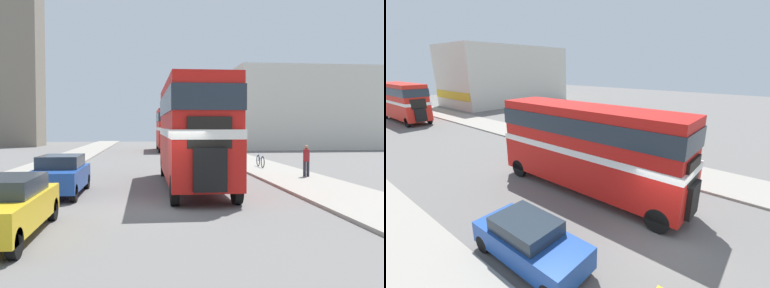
% 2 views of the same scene
% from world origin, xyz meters
% --- Properties ---
extents(ground_plane, '(120.00, 120.00, 0.00)m').
position_xyz_m(ground_plane, '(0.00, 0.00, 0.00)').
color(ground_plane, slate).
extents(sidewalk_right, '(3.50, 120.00, 0.12)m').
position_xyz_m(sidewalk_right, '(6.75, 0.00, 0.06)').
color(sidewalk_right, gray).
rests_on(sidewalk_right, ground_plane).
extents(double_decker_bus, '(2.42, 10.49, 4.45)m').
position_xyz_m(double_decker_bus, '(1.38, 4.57, 2.63)').
color(double_decker_bus, red).
rests_on(double_decker_bus, ground_plane).
extents(bus_distant, '(2.52, 9.41, 4.41)m').
position_xyz_m(bus_distant, '(1.89, 32.04, 2.61)').
color(bus_distant, red).
rests_on(bus_distant, ground_plane).
extents(car_parked_near, '(1.69, 4.45, 1.43)m').
position_xyz_m(car_parked_near, '(-4.00, -3.32, 0.75)').
color(car_parked_near, gold).
rests_on(car_parked_near, ground_plane).
extents(car_parked_mid, '(1.72, 4.18, 1.53)m').
position_xyz_m(car_parked_mid, '(-3.89, 2.96, 0.79)').
color(car_parked_mid, '#1E479E').
rests_on(car_parked_mid, ground_plane).
extents(pedestrian_walking, '(0.32, 0.32, 1.58)m').
position_xyz_m(pedestrian_walking, '(7.41, 6.78, 1.01)').
color(pedestrian_walking, '#282833').
rests_on(pedestrian_walking, sidewalk_right).
extents(bicycle_on_pavement, '(0.05, 1.76, 0.78)m').
position_xyz_m(bicycle_on_pavement, '(6.47, 11.97, 0.48)').
color(bicycle_on_pavement, black).
rests_on(bicycle_on_pavement, sidewalk_right).
extents(shop_building_block, '(19.75, 10.73, 9.46)m').
position_xyz_m(shop_building_block, '(19.58, 36.51, 4.73)').
color(shop_building_block, beige).
rests_on(shop_building_block, ground_plane).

